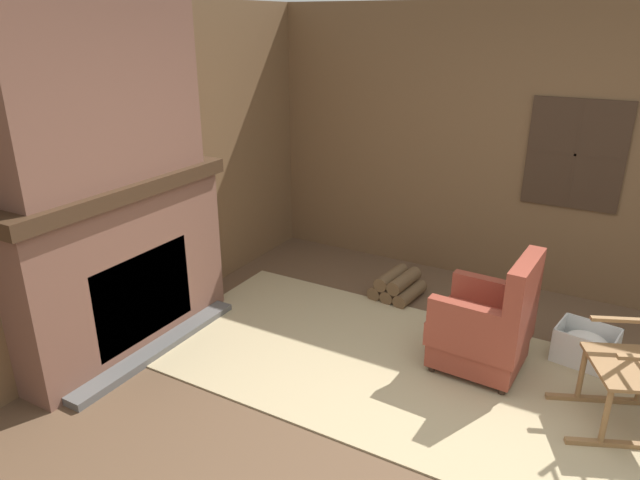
{
  "coord_description": "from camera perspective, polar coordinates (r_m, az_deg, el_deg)",
  "views": [
    {
      "loc": [
        0.79,
        -2.72,
        2.43
      ],
      "look_at": [
        -1.15,
        0.71,
        0.9
      ],
      "focal_mm": 32.0,
      "sensor_mm": 36.0,
      "label": 1
    }
  ],
  "objects": [
    {
      "name": "chimney_breast",
      "position": [
        4.26,
        -20.92,
        13.5
      ],
      "size": [
        0.3,
        1.6,
        1.24
      ],
      "color": "brown",
      "rests_on": "fireplace_hearth"
    },
    {
      "name": "laundry_basket",
      "position": [
        4.79,
        25.03,
        -9.55
      ],
      "size": [
        0.46,
        0.4,
        0.28
      ],
      "rotation": [
        0.0,
        0.0,
        -0.16
      ],
      "color": "white",
      "rests_on": "ground"
    },
    {
      "name": "firewood_stack",
      "position": [
        5.37,
        7.74,
        -4.56
      ],
      "size": [
        0.44,
        0.48,
        0.24
      ],
      "rotation": [
        0.0,
        0.0,
        -0.11
      ],
      "color": "brown",
      "rests_on": "ground"
    },
    {
      "name": "area_rug",
      "position": [
        4.42,
        6.85,
        -12.22
      ],
      "size": [
        3.61,
        1.85,
        0.01
      ],
      "color": "tan",
      "rests_on": "ground"
    },
    {
      "name": "storage_case",
      "position": [
        4.53,
        -18.04,
        7.25
      ],
      "size": [
        0.17,
        0.27,
        0.15
      ],
      "color": "black",
      "rests_on": "fireplace_hearth"
    },
    {
      "name": "rocking_chair",
      "position": [
        4.08,
        29.29,
        -11.05
      ],
      "size": [
        0.93,
        0.76,
        1.31
      ],
      "rotation": [
        0.0,
        0.0,
        3.56
      ],
      "color": "olive",
      "rests_on": "ground"
    },
    {
      "name": "oil_lamp_vase",
      "position": [
        4.1,
        -25.24,
        5.21
      ],
      "size": [
        0.13,
        0.13,
        0.29
      ],
      "color": "#99B29E",
      "rests_on": "fireplace_hearth"
    },
    {
      "name": "armchair",
      "position": [
        4.34,
        16.31,
        -8.42
      ],
      "size": [
        0.67,
        0.62,
        0.93
      ],
      "rotation": [
        0.0,
        0.0,
        3.09
      ],
      "color": "brown",
      "rests_on": "ground"
    },
    {
      "name": "wood_panel_wall_back",
      "position": [
        5.55,
        21.05,
        8.05
      ],
      "size": [
        5.85,
        0.09,
        2.59
      ],
      "color": "brown",
      "rests_on": "ground"
    },
    {
      "name": "wood_panel_wall_left",
      "position": [
        4.53,
        -21.49,
        5.26
      ],
      "size": [
        0.06,
        5.85,
        2.59
      ],
      "color": "brown",
      "rests_on": "ground"
    },
    {
      "name": "fireplace_hearth",
      "position": [
        4.58,
        -18.73,
        -2.66
      ],
      "size": [
        0.55,
        1.91,
        1.34
      ],
      "color": "brown",
      "rests_on": "ground"
    },
    {
      "name": "ground_plane",
      "position": [
        3.73,
        10.74,
        -19.86
      ],
      "size": [
        14.0,
        14.0,
        0.0
      ],
      "primitive_type": "plane",
      "color": "brown"
    }
  ]
}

